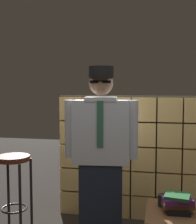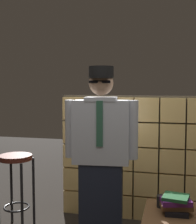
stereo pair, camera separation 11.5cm
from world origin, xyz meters
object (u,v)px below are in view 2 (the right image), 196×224
side_table (178,222)px  coffee_mug (162,201)px  standing_person (101,155)px  bar_stool (16,174)px  book_stack (176,204)px

side_table → coffee_mug: 0.20m
side_table → coffee_mug: coffee_mug is taller
standing_person → coffee_mug: (0.56, -0.21, -0.30)m
standing_person → bar_stool: size_ratio=2.12×
side_table → standing_person: bearing=155.7°
book_stack → coffee_mug: book_stack is taller
coffee_mug → standing_person: bearing=159.0°
bar_stool → book_stack: 1.68m
coffee_mug → book_stack: bearing=-44.6°
side_table → book_stack: size_ratio=2.07×
coffee_mug → bar_stool: bearing=166.1°
standing_person → bar_stool: bearing=164.3°
bar_stool → book_stack: (1.61, -0.48, 0.01)m
bar_stool → book_stack: size_ratio=3.11×
side_table → book_stack: bearing=-143.5°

